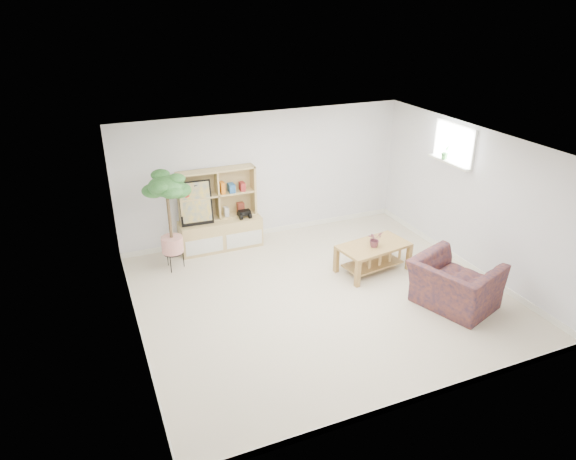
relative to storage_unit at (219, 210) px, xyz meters
name	(u,v)px	position (x,y,z in m)	size (l,w,h in m)	color
floor	(321,296)	(0.96, -2.24, -0.75)	(5.50, 5.00, 0.01)	beige
ceiling	(326,146)	(0.96, -2.24, 1.65)	(5.50, 5.00, 0.01)	white
walls	(323,226)	(0.96, -2.24, 0.45)	(5.51, 5.01, 2.40)	white
baseboard	(321,293)	(0.96, -2.24, -0.70)	(5.50, 5.00, 0.10)	white
window	(455,144)	(3.69, -1.64, 1.25)	(0.10, 0.98, 0.68)	white
window_sill	(449,162)	(3.63, -1.64, 0.93)	(0.14, 1.00, 0.04)	white
storage_unit	(219,210)	(0.00, 0.00, 0.00)	(1.49, 0.50, 1.49)	tan
poster	(196,203)	(-0.42, -0.02, 0.21)	(0.57, 0.13, 0.79)	yellow
toy_truck	(244,214)	(0.44, -0.08, -0.10)	(0.31, 0.21, 0.16)	black
coffee_table	(373,258)	(2.13, -1.83, -0.50)	(1.18, 0.65, 0.48)	olive
table_plant	(375,239)	(2.10, -1.88, -0.13)	(0.24, 0.21, 0.27)	#1F4E29
floor_tree	(170,222)	(-0.97, -0.46, 0.12)	(0.64, 0.64, 1.73)	#1F5824
armchair	(455,281)	(2.67, -3.24, -0.32)	(1.14, 0.99, 0.85)	#0E1535
sill_plant	(445,152)	(3.63, -1.51, 1.08)	(0.14, 0.11, 0.25)	#1F5824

